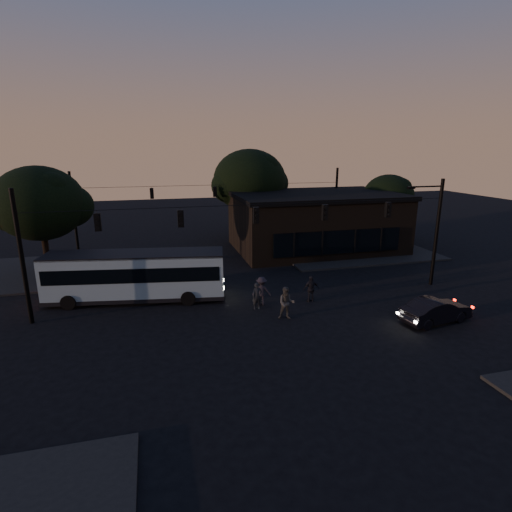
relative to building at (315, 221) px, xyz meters
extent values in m
plane|color=black|center=(-9.00, -15.97, -2.71)|extent=(120.00, 120.00, 0.00)
cube|color=black|center=(3.00, -1.97, -2.63)|extent=(14.00, 10.00, 0.15)
cube|color=black|center=(-23.00, -1.97, -2.63)|extent=(14.00, 10.00, 0.15)
cube|color=black|center=(0.00, 0.03, -0.21)|extent=(15.00, 10.00, 5.00)
cube|color=black|center=(0.00, 0.03, 2.49)|extent=(15.40, 10.40, 0.40)
cube|color=black|center=(0.00, -5.09, -0.91)|extent=(11.50, 0.18, 2.00)
cylinder|color=black|center=(-5.00, 6.03, -0.71)|extent=(0.44, 0.44, 4.00)
ellipsoid|color=black|center=(-5.00, 6.03, 3.49)|extent=(7.60, 7.60, 6.46)
cylinder|color=black|center=(9.00, 2.03, -1.21)|extent=(0.44, 0.44, 3.00)
ellipsoid|color=black|center=(9.00, 2.03, 1.94)|extent=(5.20, 5.20, 4.42)
cylinder|color=black|center=(-23.00, -2.97, -0.91)|extent=(0.44, 0.44, 3.60)
ellipsoid|color=black|center=(-23.00, -2.97, 2.87)|extent=(6.40, 6.40, 5.44)
cylinder|color=black|center=(-22.00, -11.97, 1.04)|extent=(0.24, 0.24, 7.50)
cylinder|color=black|center=(4.00, -11.97, 1.04)|extent=(0.24, 0.24, 7.50)
cylinder|color=black|center=(-9.00, -11.97, 3.49)|extent=(26.00, 0.03, 0.03)
cube|color=black|center=(-18.00, -11.97, 2.84)|extent=(0.34, 0.30, 1.00)
cube|color=black|center=(-13.50, -11.97, 2.84)|extent=(0.34, 0.30, 1.00)
cube|color=black|center=(-9.00, -11.97, 2.84)|extent=(0.34, 0.30, 1.00)
cube|color=black|center=(-4.50, -11.97, 2.84)|extent=(0.34, 0.30, 1.00)
cube|color=black|center=(0.00, -11.97, 2.84)|extent=(0.34, 0.30, 1.00)
cylinder|color=black|center=(-22.00, 4.03, 1.04)|extent=(0.24, 0.24, 7.50)
cylinder|color=black|center=(4.00, 4.03, 1.04)|extent=(0.24, 0.24, 7.50)
cylinder|color=black|center=(-9.00, 4.03, 3.29)|extent=(26.00, 0.03, 0.03)
cube|color=black|center=(-15.00, 4.03, 2.64)|extent=(0.34, 0.30, 1.00)
cube|color=black|center=(-9.00, 4.03, 2.64)|extent=(0.34, 0.30, 1.00)
cube|color=black|center=(-3.00, 4.03, 2.64)|extent=(0.34, 0.30, 1.00)
cube|color=#8BA8B1|center=(-16.33, -9.81, -0.95)|extent=(11.30, 4.23, 2.61)
cube|color=black|center=(-16.33, -9.81, -0.70)|extent=(10.87, 4.20, 0.90)
cube|color=black|center=(-16.33, -9.81, 0.35)|extent=(11.30, 4.23, 0.15)
cube|color=black|center=(-16.33, -9.81, -2.36)|extent=(11.41, 4.31, 0.25)
cylinder|color=black|center=(-20.34, -10.43, -2.26)|extent=(0.93, 0.39, 0.90)
cylinder|color=black|center=(-19.94, -7.95, -2.26)|extent=(0.93, 0.39, 0.90)
cylinder|color=black|center=(-13.26, -11.57, -2.26)|extent=(0.93, 0.39, 0.90)
cylinder|color=black|center=(-12.86, -9.09, -2.26)|extent=(0.93, 0.39, 0.90)
imported|color=black|center=(-0.04, -17.58, -2.02)|extent=(4.39, 2.13, 1.39)
imported|color=black|center=(-9.25, -13.20, -1.89)|extent=(0.62, 0.42, 1.65)
imported|color=#403F3A|center=(-8.01, -15.03, -1.75)|extent=(1.08, 0.94, 1.91)
imported|color=black|center=(-5.64, -12.93, -1.84)|extent=(1.02, 0.43, 1.73)
imported|color=black|center=(-8.81, -12.61, -1.80)|extent=(1.31, 0.98, 1.81)
camera|label=1|loc=(-15.03, -35.11, 6.77)|focal=28.00mm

